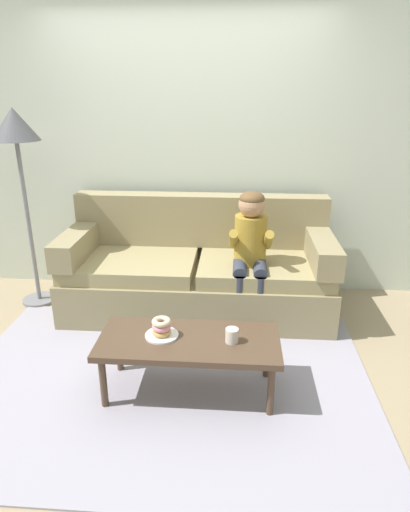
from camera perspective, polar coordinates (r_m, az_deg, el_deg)
ground at (r=3.31m, az=-4.66°, el=-13.29°), size 10.00×10.00×0.00m
wall_back at (r=4.16m, az=-2.26°, el=14.55°), size 8.00×0.10×2.80m
area_rug at (r=3.11m, az=-5.38°, el=-15.76°), size 2.77×1.99×0.01m
couch at (r=3.88m, az=-0.89°, el=-2.06°), size 2.25×0.90×0.97m
coffee_table at (r=2.83m, az=-2.07°, el=-11.29°), size 1.13×0.50×0.39m
person_child at (r=3.55m, az=5.87°, el=1.26°), size 0.34×0.58×1.10m
plate at (r=2.84m, az=-5.57°, el=-10.11°), size 0.21×0.21×0.01m
donut at (r=2.82m, az=-5.59°, el=-9.67°), size 0.17×0.17×0.04m
donut_second at (r=2.81m, az=-5.61°, el=-9.04°), size 0.17×0.17×0.04m
donut_third at (r=2.79m, az=-5.64°, el=-8.40°), size 0.16×0.16×0.04m
mug at (r=2.75m, az=3.48°, el=-10.16°), size 0.08×0.08×0.09m
toy_controller at (r=3.40m, az=-9.26°, el=-11.97°), size 0.23×0.09×0.05m
floor_lamp at (r=4.02m, az=-23.08°, el=13.47°), size 0.39×0.39×1.71m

